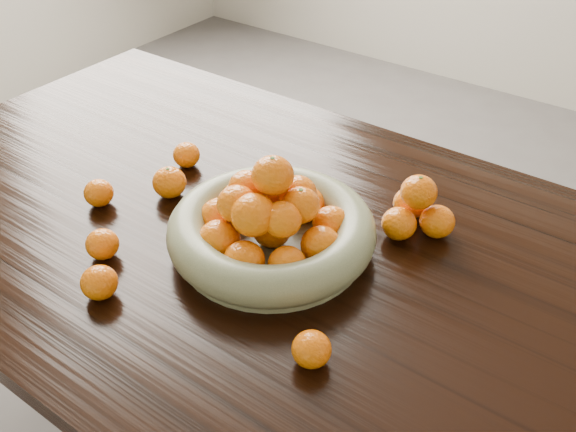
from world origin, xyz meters
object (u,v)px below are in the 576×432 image
Objects in this scene: dining_table at (308,288)px; orange_pyramid at (416,210)px; loose_orange_0 at (169,182)px; fruit_bowl at (271,226)px.

dining_table is 14.47× the size of orange_pyramid.
orange_pyramid is (0.12, 0.18, 0.14)m from dining_table.
orange_pyramid is 1.99× the size of loose_orange_0.
fruit_bowl is at bearing -131.70° from orange_pyramid.
loose_orange_0 is (-0.34, -0.02, 0.12)m from dining_table.
orange_pyramid reaches higher than dining_table.
fruit_bowl is at bearing -3.57° from loose_orange_0.
dining_table is 5.27× the size of fruit_bowl.
fruit_bowl is 5.46× the size of loose_orange_0.
orange_pyramid reaches higher than loose_orange_0.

